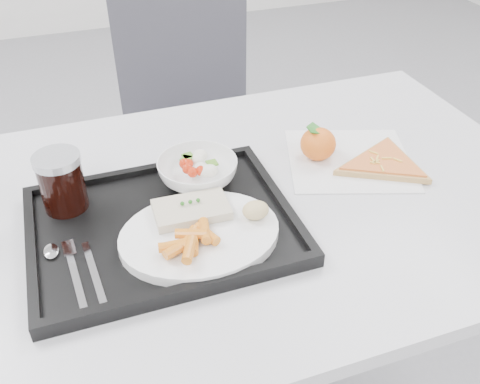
% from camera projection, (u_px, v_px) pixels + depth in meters
% --- Properties ---
extents(table, '(1.20, 0.80, 0.75)m').
position_uv_depth(table, '(248.00, 222.00, 1.06)').
color(table, silver).
rests_on(table, ground).
extents(chair, '(0.52, 0.52, 0.93)m').
position_uv_depth(chair, '(193.00, 113.00, 1.73)').
color(chair, '#3E3D45').
rests_on(chair, ground).
extents(tray, '(0.45, 0.35, 0.03)m').
position_uv_depth(tray, '(163.00, 227.00, 0.93)').
color(tray, black).
rests_on(tray, table).
extents(dinner_plate, '(0.27, 0.27, 0.02)m').
position_uv_depth(dinner_plate, '(200.00, 235.00, 0.89)').
color(dinner_plate, white).
rests_on(dinner_plate, tray).
extents(fish_fillet, '(0.13, 0.08, 0.02)m').
position_uv_depth(fish_fillet, '(191.00, 209.00, 0.92)').
color(fish_fillet, beige).
rests_on(fish_fillet, dinner_plate).
extents(bread_roll, '(0.05, 0.05, 0.03)m').
position_uv_depth(bread_roll, '(256.00, 210.00, 0.90)').
color(bread_roll, '#D9B886').
rests_on(bread_roll, dinner_plate).
extents(salad_bowl, '(0.15, 0.15, 0.05)m').
position_uv_depth(salad_bowl, '(198.00, 171.00, 1.02)').
color(salad_bowl, white).
rests_on(salad_bowl, tray).
extents(cola_glass, '(0.08, 0.08, 0.11)m').
position_uv_depth(cola_glass, '(61.00, 181.00, 0.93)').
color(cola_glass, black).
rests_on(cola_glass, tray).
extents(cutlery, '(0.09, 0.17, 0.01)m').
position_uv_depth(cutlery, '(72.00, 264.00, 0.84)').
color(cutlery, silver).
rests_on(cutlery, tray).
extents(napkin, '(0.31, 0.31, 0.00)m').
position_uv_depth(napkin, '(349.00, 159.00, 1.12)').
color(napkin, silver).
rests_on(napkin, table).
extents(tangerine, '(0.08, 0.08, 0.07)m').
position_uv_depth(tangerine, '(318.00, 144.00, 1.10)').
color(tangerine, orange).
rests_on(tangerine, napkin).
extents(pizza_slice, '(0.24, 0.24, 0.02)m').
position_uv_depth(pizza_slice, '(384.00, 163.00, 1.09)').
color(pizza_slice, tan).
rests_on(pizza_slice, napkin).
extents(carrot_pile, '(0.10, 0.09, 0.03)m').
position_uv_depth(carrot_pile, '(190.00, 241.00, 0.85)').
color(carrot_pile, orange).
rests_on(carrot_pile, dinner_plate).
extents(salad_contents, '(0.07, 0.09, 0.02)m').
position_uv_depth(salad_contents, '(199.00, 166.00, 1.01)').
color(salad_contents, red).
rests_on(salad_contents, salad_bowl).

